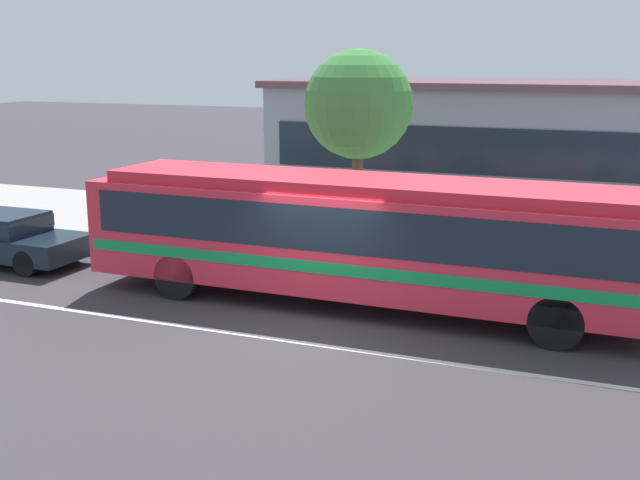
# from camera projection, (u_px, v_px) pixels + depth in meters

# --- Properties ---
(ground_plane) EXTENTS (120.00, 120.00, 0.00)m
(ground_plane) POSITION_uv_depth(u_px,v_px,m) (310.00, 328.00, 15.33)
(ground_plane) COLOR #383339
(sidewalk_slab) EXTENTS (60.00, 8.00, 0.12)m
(sidewalk_slab) POSITION_uv_depth(u_px,v_px,m) (408.00, 246.00, 21.72)
(sidewalk_slab) COLOR #9B9691
(sidewalk_slab) RESTS_ON ground_plane
(lane_stripe_center) EXTENTS (56.00, 0.16, 0.01)m
(lane_stripe_center) POSITION_uv_depth(u_px,v_px,m) (293.00, 341.00, 14.60)
(lane_stripe_center) COLOR silver
(lane_stripe_center) RESTS_ON ground_plane
(transit_bus) EXTENTS (12.02, 2.59, 2.71)m
(transit_bus) POSITION_uv_depth(u_px,v_px,m) (362.00, 232.00, 16.36)
(transit_bus) COLOR red
(transit_bus) RESTS_ON ground_plane
(pedestrian_waiting_near_sign) EXTENTS (0.42, 0.42, 1.60)m
(pedestrian_waiting_near_sign) POSITION_uv_depth(u_px,v_px,m) (636.00, 258.00, 16.42)
(pedestrian_waiting_near_sign) COLOR #2F342C
(pedestrian_waiting_near_sign) RESTS_ON sidewalk_slab
(pedestrian_walking_along_curb) EXTENTS (0.48, 0.48, 1.62)m
(pedestrian_walking_along_curb) POSITION_uv_depth(u_px,v_px,m) (555.00, 248.00, 17.15)
(pedestrian_walking_along_curb) COLOR navy
(pedestrian_walking_along_curb) RESTS_ON sidewalk_slab
(street_tree_near_stop) EXTENTS (2.79, 2.79, 5.21)m
(street_tree_near_stop) POSITION_uv_depth(u_px,v_px,m) (358.00, 105.00, 20.19)
(street_tree_near_stop) COLOR brown
(street_tree_near_stop) RESTS_ON sidewalk_slab
(station_building) EXTENTS (15.52, 6.64, 4.31)m
(station_building) POSITION_uv_depth(u_px,v_px,m) (501.00, 144.00, 27.35)
(station_building) COLOR gray
(station_building) RESTS_ON ground_plane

